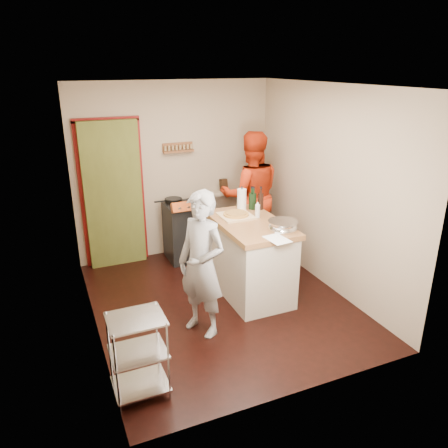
% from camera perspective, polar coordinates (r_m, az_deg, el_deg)
% --- Properties ---
extents(floor, '(3.50, 3.50, 0.00)m').
position_cam_1_polar(floor, '(5.56, -0.48, -10.15)').
color(floor, black).
rests_on(floor, ground).
extents(back_wall, '(3.00, 0.44, 2.60)m').
position_cam_1_polar(back_wall, '(6.54, -11.82, 4.94)').
color(back_wall, gray).
rests_on(back_wall, ground).
extents(left_wall, '(0.04, 3.50, 2.60)m').
position_cam_1_polar(left_wall, '(4.69, -17.69, 0.43)').
color(left_wall, gray).
rests_on(left_wall, ground).
extents(right_wall, '(0.04, 3.50, 2.60)m').
position_cam_1_polar(right_wall, '(5.75, 13.46, 4.44)').
color(right_wall, gray).
rests_on(right_wall, ground).
extents(ceiling, '(3.00, 3.50, 0.02)m').
position_cam_1_polar(ceiling, '(4.80, -0.57, 17.83)').
color(ceiling, white).
rests_on(ceiling, back_wall).
extents(stove, '(0.60, 0.63, 1.00)m').
position_cam_1_polar(stove, '(6.59, -4.89, -0.84)').
color(stove, black).
rests_on(stove, ground).
extents(wire_shelving, '(0.48, 0.40, 0.80)m').
position_cam_1_polar(wire_shelving, '(4.05, -11.14, -16.16)').
color(wire_shelving, silver).
rests_on(wire_shelving, ground).
extents(island, '(0.78, 1.44, 1.29)m').
position_cam_1_polar(island, '(5.56, 3.41, -4.22)').
color(island, beige).
rests_on(island, ground).
extents(person_stripe, '(0.63, 0.70, 1.61)m').
position_cam_1_polar(person_stripe, '(4.65, -2.92, -5.35)').
color(person_stripe, silver).
rests_on(person_stripe, ground).
extents(person_red, '(1.08, 0.93, 1.91)m').
position_cam_1_polar(person_red, '(6.57, 3.52, 3.79)').
color(person_red, '#B4280C').
rests_on(person_red, ground).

